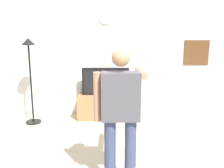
# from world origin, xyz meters

# --- Properties ---
(back_wall) EXTENTS (6.40, 0.10, 2.70)m
(back_wall) POSITION_xyz_m (0.00, 2.95, 1.35)
(back_wall) COLOR silver
(back_wall) RESTS_ON ground_plane
(tv_stand) EXTENTS (1.22, 0.57, 0.52)m
(tv_stand) POSITION_xyz_m (-0.18, 2.60, 0.26)
(tv_stand) COLOR #997047
(tv_stand) RESTS_ON ground_plane
(television) EXTENTS (1.04, 0.07, 0.60)m
(television) POSITION_xyz_m (-0.18, 2.65, 0.82)
(television) COLOR black
(television) RESTS_ON tv_stand
(wall_clock) EXTENTS (0.30, 0.03, 0.30)m
(wall_clock) POSITION_xyz_m (-0.18, 2.89, 2.22)
(wall_clock) COLOR white
(framed_picture) EXTENTS (0.57, 0.04, 0.56)m
(framed_picture) POSITION_xyz_m (1.91, 2.90, 1.44)
(framed_picture) COLOR brown
(floor_lamp) EXTENTS (0.32, 0.32, 1.77)m
(floor_lamp) POSITION_xyz_m (-1.71, 2.29, 1.27)
(floor_lamp) COLOR black
(floor_lamp) RESTS_ON ground_plane
(person_standing_nearer_lamp) EXTENTS (0.63, 0.78, 1.67)m
(person_standing_nearer_lamp) POSITION_xyz_m (0.03, 0.17, 0.95)
(person_standing_nearer_lamp) COLOR #384266
(person_standing_nearer_lamp) RESTS_ON ground_plane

